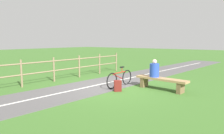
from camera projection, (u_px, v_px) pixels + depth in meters
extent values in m
plane|color=#3D6B28|center=(112.00, 87.00, 8.44)|extent=(80.00, 80.00, 0.00)
cube|color=#A88456|center=(161.00, 79.00, 7.90)|extent=(2.12, 0.62, 0.08)
cube|color=brown|center=(180.00, 88.00, 7.41)|extent=(0.20, 0.39, 0.39)
cube|color=brown|center=(144.00, 82.00, 8.46)|extent=(0.20, 0.39, 0.39)
cylinder|color=#2847B7|center=(154.00, 70.00, 8.07)|extent=(0.40, 0.40, 0.53)
sphere|color=beige|center=(155.00, 62.00, 8.03)|extent=(0.18, 0.18, 0.18)
torus|color=black|center=(112.00, 81.00, 8.07)|extent=(0.07, 0.65, 0.65)
torus|color=black|center=(127.00, 77.00, 8.87)|extent=(0.07, 0.65, 0.65)
cylinder|color=red|center=(120.00, 73.00, 8.43)|extent=(0.07, 0.88, 0.04)
cylinder|color=red|center=(118.00, 76.00, 8.33)|extent=(0.06, 0.64, 0.30)
cylinder|color=red|center=(122.00, 70.00, 8.54)|extent=(0.03, 0.03, 0.20)
cube|color=black|center=(122.00, 67.00, 8.53)|extent=(0.09, 0.20, 0.05)
cube|color=maroon|center=(118.00, 86.00, 7.72)|extent=(0.34, 0.33, 0.41)
cube|color=maroon|center=(117.00, 87.00, 7.85)|extent=(0.17, 0.16, 0.19)
cylinder|color=#847051|center=(116.00, 62.00, 12.99)|extent=(0.08, 0.08, 1.13)
cylinder|color=#847051|center=(100.00, 64.00, 11.83)|extent=(0.08, 0.08, 1.13)
cylinder|color=#847051|center=(79.00, 66.00, 10.66)|extent=(0.08, 0.08, 1.13)
cylinder|color=#847051|center=(54.00, 70.00, 9.49)|extent=(0.08, 0.08, 1.13)
cylinder|color=#847051|center=(21.00, 74.00, 8.32)|extent=(0.08, 0.08, 1.13)
cylinder|color=#847051|center=(54.00, 61.00, 9.44)|extent=(0.55, 9.22, 0.06)
cylinder|color=#847051|center=(54.00, 71.00, 9.50)|extent=(0.55, 9.22, 0.06)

